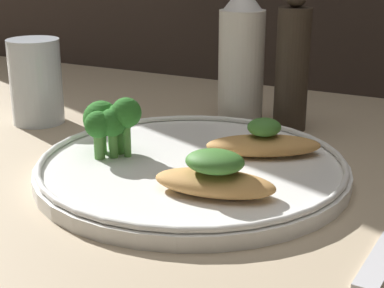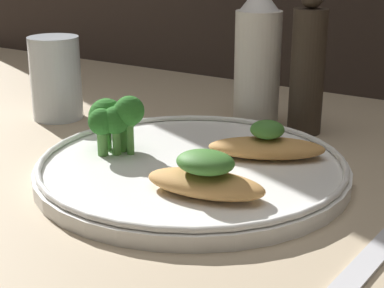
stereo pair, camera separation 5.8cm
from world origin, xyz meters
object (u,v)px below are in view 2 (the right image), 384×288
at_px(plate, 192,167).
at_px(pepper_grinder, 308,67).
at_px(broccoli_bunch, 115,118).
at_px(drinking_glass, 56,78).
at_px(sauce_bottle, 257,59).

height_order(plate, pepper_grinder, pepper_grinder).
distance_m(broccoli_bunch, pepper_grinder, 0.24).
xyz_separation_m(pepper_grinder, drinking_glass, (-0.30, -0.12, -0.03)).
relative_size(broccoli_bunch, drinking_glass, 0.60).
bearing_deg(pepper_grinder, broccoli_bunch, -120.44).
bearing_deg(drinking_glass, broccoli_bunch, -27.12).
height_order(plate, sauce_bottle, sauce_bottle).
distance_m(broccoli_bunch, drinking_glass, 0.20).
bearing_deg(pepper_grinder, drinking_glass, -158.22).
height_order(sauce_bottle, pepper_grinder, pepper_grinder).
relative_size(broccoli_bunch, sauce_bottle, 0.37).
bearing_deg(sauce_bottle, broccoli_bunch, -105.04).
bearing_deg(plate, pepper_grinder, 79.31).
relative_size(broccoli_bunch, pepper_grinder, 0.37).
bearing_deg(drinking_glass, pepper_grinder, 21.78).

